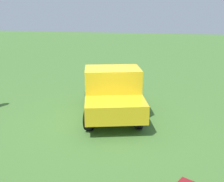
{
  "coord_description": "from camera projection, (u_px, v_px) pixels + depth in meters",
  "views": [
    {
      "loc": [
        8.9,
        2.24,
        3.8
      ],
      "look_at": [
        -0.76,
        -0.04,
        0.9
      ],
      "focal_mm": 44.27,
      "sensor_mm": 36.0,
      "label": 1
    }
  ],
  "objects": [
    {
      "name": "pickup_truck",
      "position": [
        112.0,
        90.0,
        10.22
      ],
      "size": [
        4.82,
        3.19,
        1.83
      ],
      "rotation": [
        0.0,
        0.0,
        3.44
      ],
      "color": "black",
      "rests_on": "ground_plane"
    },
    {
      "name": "ground_plane",
      "position": [
        108.0,
        121.0,
        9.87
      ],
      "size": [
        80.0,
        80.0,
        0.0
      ],
      "primitive_type": "plane",
      "color": "#477533"
    }
  ]
}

